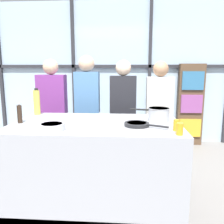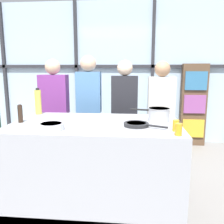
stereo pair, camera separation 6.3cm
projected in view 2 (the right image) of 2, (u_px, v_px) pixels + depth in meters
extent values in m
plane|color=gray|center=(97.00, 200.00, 2.74)|extent=(18.00, 18.00, 0.00)
cube|color=silver|center=(114.00, 73.00, 4.82)|extent=(6.40, 0.04, 2.80)
cube|color=#2D2D33|center=(114.00, 66.00, 4.75)|extent=(6.40, 0.06, 0.06)
cube|color=#2D2D33|center=(5.00, 73.00, 4.98)|extent=(0.06, 0.06, 2.80)
cube|color=#2D2D33|center=(77.00, 73.00, 4.84)|extent=(0.06, 0.06, 2.80)
cube|color=#2D2D33|center=(152.00, 73.00, 4.70)|extent=(0.06, 0.06, 2.80)
cube|color=brown|center=(193.00, 105.00, 4.61)|extent=(0.48, 0.16, 1.59)
cube|color=gold|center=(193.00, 128.00, 4.60)|extent=(0.40, 0.03, 0.35)
cube|color=#994C93|center=(195.00, 104.00, 4.51)|extent=(0.40, 0.03, 0.35)
cube|color=teal|center=(196.00, 81.00, 4.43)|extent=(0.40, 0.03, 0.35)
cube|color=#A8AAB2|center=(96.00, 163.00, 2.65)|extent=(1.80, 1.06, 0.92)
cube|color=black|center=(148.00, 124.00, 2.52)|extent=(0.52, 0.52, 0.01)
cylinder|color=#38383D|center=(136.00, 126.00, 2.41)|extent=(0.13, 0.13, 0.01)
cylinder|color=#38383D|center=(161.00, 127.00, 2.38)|extent=(0.13, 0.13, 0.01)
cylinder|color=#38383D|center=(136.00, 121.00, 2.65)|extent=(0.13, 0.13, 0.01)
cylinder|color=#38383D|center=(159.00, 122.00, 2.63)|extent=(0.13, 0.13, 0.01)
cylinder|color=#47382D|center=(62.00, 139.00, 3.73)|extent=(0.14, 0.14, 0.82)
cylinder|color=#47382D|center=(50.00, 138.00, 3.75)|extent=(0.14, 0.14, 0.82)
cube|color=#7A3384|center=(54.00, 94.00, 3.62)|extent=(0.43, 0.19, 0.59)
sphere|color=#D8AD8C|center=(53.00, 67.00, 3.54)|extent=(0.23, 0.23, 0.23)
cylinder|color=#47382D|center=(95.00, 139.00, 3.68)|extent=(0.12, 0.12, 0.84)
cylinder|color=#47382D|center=(84.00, 138.00, 3.70)|extent=(0.12, 0.12, 0.84)
cube|color=#4C7AAD|center=(89.00, 92.00, 3.56)|extent=(0.37, 0.17, 0.61)
sphere|color=#D8AD8C|center=(88.00, 64.00, 3.48)|extent=(0.24, 0.24, 0.24)
cylinder|color=black|center=(130.00, 141.00, 3.64)|extent=(0.12, 0.12, 0.81)
cylinder|color=black|center=(119.00, 140.00, 3.65)|extent=(0.12, 0.12, 0.81)
cube|color=#232328|center=(125.00, 96.00, 3.52)|extent=(0.39, 0.17, 0.58)
sphere|color=beige|center=(125.00, 68.00, 3.45)|extent=(0.23, 0.23, 0.23)
cylinder|color=#232838|center=(166.00, 142.00, 3.59)|extent=(0.12, 0.12, 0.80)
cylinder|color=#232838|center=(154.00, 142.00, 3.61)|extent=(0.12, 0.12, 0.80)
cube|color=beige|center=(161.00, 97.00, 3.47)|extent=(0.39, 0.18, 0.58)
sphere|color=tan|center=(162.00, 69.00, 3.40)|extent=(0.22, 0.22, 0.22)
cylinder|color=#232326|center=(136.00, 124.00, 2.40)|extent=(0.25, 0.25, 0.04)
cylinder|color=#B26B2D|center=(136.00, 123.00, 2.40)|extent=(0.20, 0.20, 0.01)
cylinder|color=#232326|center=(158.00, 126.00, 2.29)|extent=(0.19, 0.11, 0.02)
cylinder|color=silver|center=(159.00, 115.00, 2.61)|extent=(0.23, 0.23, 0.15)
cylinder|color=silver|center=(159.00, 109.00, 2.60)|extent=(0.24, 0.24, 0.01)
cylinder|color=black|center=(140.00, 110.00, 2.67)|extent=(0.20, 0.06, 0.02)
cylinder|color=white|center=(65.00, 118.00, 2.79)|extent=(0.25, 0.25, 0.01)
cylinder|color=silver|center=(51.00, 127.00, 2.25)|extent=(0.24, 0.24, 0.07)
cylinder|color=#4C4C51|center=(51.00, 124.00, 2.25)|extent=(0.20, 0.20, 0.01)
cylinder|color=#E0CC4C|center=(38.00, 102.00, 3.00)|extent=(0.08, 0.08, 0.31)
cylinder|color=black|center=(37.00, 89.00, 2.97)|extent=(0.04, 0.04, 0.02)
cylinder|color=#332319|center=(20.00, 114.00, 2.56)|extent=(0.05, 0.05, 0.19)
sphere|color=#B2B2B7|center=(20.00, 104.00, 2.54)|extent=(0.03, 0.03, 0.03)
cylinder|color=orange|center=(179.00, 129.00, 2.07)|extent=(0.06, 0.06, 0.11)
cylinder|color=orange|center=(176.00, 126.00, 2.20)|extent=(0.06, 0.06, 0.11)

